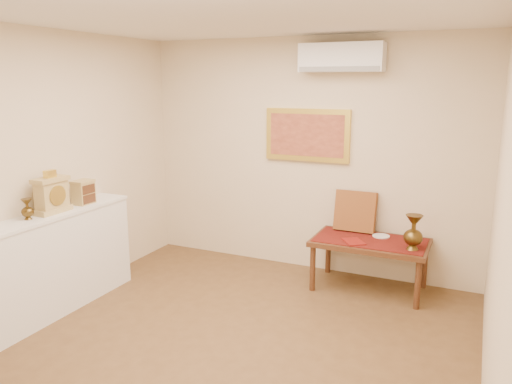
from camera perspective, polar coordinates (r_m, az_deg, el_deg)
The scene contains 17 objects.
floor at distance 4.32m, azimuth -4.75°, elevation -18.12°, with size 4.50×4.50×0.00m, color brown.
ceiling at distance 3.76m, azimuth -5.53°, elevation 20.11°, with size 4.50×4.50×0.00m, color silver.
wall_back at distance 5.85m, azimuth 5.90°, elevation 4.08°, with size 4.00×0.02×2.70m, color beige.
wall_left at distance 5.10m, azimuth -25.04°, elevation 1.73°, with size 0.02×4.50×2.70m, color beige.
wall_right at distance 3.34m, azimuth 26.31°, elevation -3.56°, with size 0.02×4.50×2.70m, color beige.
brass_urn_small at distance 4.94m, azimuth -24.70°, elevation -1.49°, with size 0.11×0.11×0.25m, color brown, non-canonical shape.
table_cloth at distance 5.46m, azimuth 12.94°, elevation -5.37°, with size 1.14×0.59×0.01m, color #5F150F.
brass_urn_tall at distance 5.20m, azimuth 17.57°, elevation -4.00°, with size 0.19×0.19×0.43m, color brown, non-canonical shape.
plate at distance 5.59m, azimuth 14.11°, elevation -4.90°, with size 0.18×0.18×0.01m, color white.
menu at distance 5.34m, azimuth 11.08°, elevation -5.57°, with size 0.18×0.25×0.01m, color maroon.
cushion at distance 5.69m, azimuth 11.28°, elevation -2.15°, with size 0.45×0.10×0.45m, color maroon.
display_ledge at distance 5.18m, azimuth -22.89°, elevation -7.76°, with size 0.37×2.02×0.98m.
mantel_clock at distance 5.09m, azimuth -22.30°, elevation -0.28°, with size 0.17×0.36×0.41m.
wooden_chest at distance 5.36m, azimuth -19.13°, elevation -0.00°, with size 0.16×0.21×0.24m.
low_table at distance 5.48m, azimuth 12.91°, elevation -6.06°, with size 1.20×0.70×0.55m.
painting at distance 5.79m, azimuth 5.87°, elevation 6.49°, with size 1.00×0.06×0.60m.
ac_unit at distance 5.55m, azimuth 9.75°, elevation 14.90°, with size 0.90×0.25×0.30m.
Camera 1 is at (1.86, -3.23, 2.20)m, focal length 35.00 mm.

